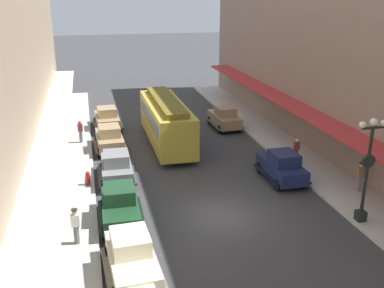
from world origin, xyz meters
The scene contains 18 objects.
ground_plane centered at (0.00, 0.00, 0.00)m, with size 200.00×200.00×0.00m, color #38383A.
sidewalk_left centered at (-7.50, 0.00, 0.07)m, with size 3.00×60.00×0.15m, color #B7B5AD.
sidewalk_right centered at (7.50, 0.00, 0.07)m, with size 3.00×60.00×0.15m, color #B7B5AD.
parked_car_0 centered at (-4.89, 0.47, 0.94)m, with size 2.23×4.29×1.84m.
parked_car_1 centered at (-4.68, 5.63, 0.94)m, with size 2.23×4.29×1.84m.
parked_car_2 centered at (-4.75, 11.12, 0.94)m, with size 2.26×4.30×1.84m.
parked_car_3 centered at (4.73, 14.30, 0.94)m, with size 2.26×4.30×1.84m.
parked_car_4 centered at (-4.82, -4.01, 0.94)m, with size 2.31×4.32×1.84m.
parked_car_5 centered at (-4.63, 16.37, 0.94)m, with size 2.31×4.32×1.84m.
parked_car_6 centered at (4.83, 3.39, 0.94)m, with size 2.14×4.26×1.84m.
streetcar centered at (-0.63, 11.28, 1.90)m, with size 2.54×9.60×3.46m.
lamp_post_with_clock centered at (6.40, -2.27, 2.99)m, with size 1.42×0.44×5.16m.
fire_hydrant centered at (-6.35, 5.11, 0.56)m, with size 0.24×0.24×0.82m.
pedestrian_0 centered at (-6.94, -1.16, 1.01)m, with size 0.36×0.28×1.67m.
pedestrian_1 centered at (-6.72, 12.91, 0.99)m, with size 0.36×0.24×1.64m.
pedestrian_2 centered at (6.78, 5.46, 0.99)m, with size 0.36×0.24×1.64m.
pedestrian_3 centered at (-8.42, -3.83, 1.01)m, with size 0.36×0.28×1.67m.
pedestrian_4 centered at (8.26, 0.71, 1.01)m, with size 0.36×0.28×1.67m.
Camera 1 is at (-5.99, -18.81, 10.68)m, focal length 41.24 mm.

